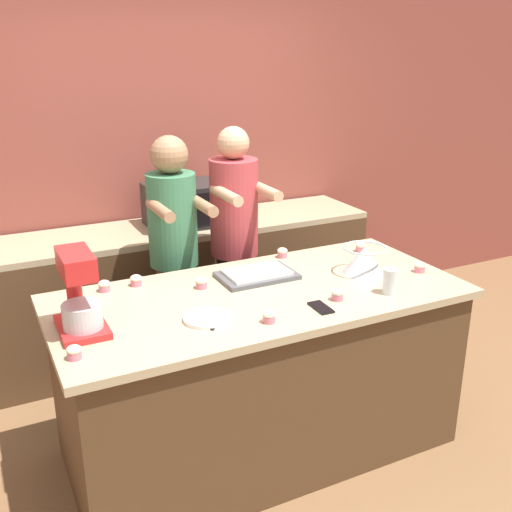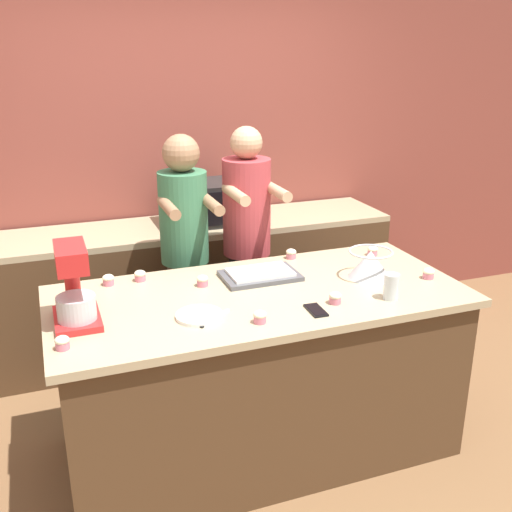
{
  "view_description": "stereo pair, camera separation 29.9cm",
  "coord_description": "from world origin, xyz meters",
  "views": [
    {
      "loc": [
        -1.25,
        -2.47,
        2.1
      ],
      "look_at": [
        0.0,
        0.05,
        1.1
      ],
      "focal_mm": 42.0,
      "sensor_mm": 36.0,
      "label": 1
    },
    {
      "loc": [
        -0.98,
        -2.59,
        2.1
      ],
      "look_at": [
        0.0,
        0.05,
        1.1
      ],
      "focal_mm": 42.0,
      "sensor_mm": 36.0,
      "label": 2
    }
  ],
  "objects": [
    {
      "name": "stand_mixer",
      "position": [
        -0.88,
        -0.03,
        1.08
      ],
      "size": [
        0.2,
        0.3,
        0.37
      ],
      "color": "red",
      "rests_on": "island_counter"
    },
    {
      "name": "cupcake_4",
      "position": [
        -0.24,
        0.19,
        0.95
      ],
      "size": [
        0.06,
        0.06,
        0.06
      ],
      "color": "#D17084",
      "rests_on": "island_counter"
    },
    {
      "name": "cupcake_6",
      "position": [
        -0.12,
        -0.32,
        0.95
      ],
      "size": [
        0.06,
        0.06,
        0.06
      ],
      "color": "#D17084",
      "rests_on": "island_counter"
    },
    {
      "name": "back_counter",
      "position": [
        0.0,
        1.31,
        0.46
      ],
      "size": [
        2.8,
        0.6,
        0.92
      ],
      "color": "#4C331E",
      "rests_on": "ground_plane"
    },
    {
      "name": "cupcake_8",
      "position": [
        -0.7,
        0.37,
        0.95
      ],
      "size": [
        0.06,
        0.06,
        0.06
      ],
      "color": "#D17084",
      "rests_on": "island_counter"
    },
    {
      "name": "drinking_glass",
      "position": [
        0.58,
        -0.3,
        0.98
      ],
      "size": [
        0.07,
        0.07,
        0.13
      ],
      "color": "silver",
      "rests_on": "island_counter"
    },
    {
      "name": "baking_tray",
      "position": [
        0.07,
        0.19,
        0.94
      ],
      "size": [
        0.41,
        0.26,
        0.04
      ],
      "color": "#4C4C51",
      "rests_on": "island_counter"
    },
    {
      "name": "cupcake_5",
      "position": [
        0.91,
        -0.13,
        0.95
      ],
      "size": [
        0.06,
        0.06,
        0.06
      ],
      "color": "#D17084",
      "rests_on": "island_counter"
    },
    {
      "name": "cupcake_2",
      "position": [
        0.35,
        0.41,
        0.95
      ],
      "size": [
        0.06,
        0.06,
        0.06
      ],
      "color": "#D17084",
      "rests_on": "island_counter"
    },
    {
      "name": "cupcake_7",
      "position": [
        0.83,
        0.29,
        0.95
      ],
      "size": [
        0.06,
        0.06,
        0.06
      ],
      "color": "#D17084",
      "rests_on": "island_counter"
    },
    {
      "name": "ground_plane",
      "position": [
        0.0,
        0.0,
        0.0
      ],
      "size": [
        16.0,
        16.0,
        0.0
      ],
      "primitive_type": "plane",
      "color": "brown"
    },
    {
      "name": "island_counter",
      "position": [
        0.0,
        0.0,
        0.46
      ],
      "size": [
        2.08,
        0.95,
        0.92
      ],
      "color": "#4C331E",
      "rests_on": "ground_plane"
    },
    {
      "name": "cell_phone",
      "position": [
        0.17,
        -0.3,
        0.93
      ],
      "size": [
        0.08,
        0.15,
        0.01
      ],
      "color": "black",
      "rests_on": "island_counter"
    },
    {
      "name": "mixing_bowl",
      "position": [
        0.63,
        -0.01,
        1.0
      ],
      "size": [
        0.24,
        0.24,
        0.15
      ],
      "color": "#BCBCC1",
      "rests_on": "island_counter"
    },
    {
      "name": "back_wall",
      "position": [
        0.0,
        1.66,
        1.35
      ],
      "size": [
        10.0,
        0.06,
        2.7
      ],
      "color": "brown",
      "rests_on": "ground_plane"
    },
    {
      "name": "cupcake_3",
      "position": [
        0.3,
        -0.25,
        0.95
      ],
      "size": [
        0.06,
        0.06,
        0.06
      ],
      "color": "#D17084",
      "rests_on": "island_counter"
    },
    {
      "name": "microwave_oven",
      "position": [
        0.07,
        1.3,
        1.06
      ],
      "size": [
        0.5,
        0.38,
        0.29
      ],
      "color": "black",
      "rests_on": "back_counter"
    },
    {
      "name": "knife",
      "position": [
        -0.31,
        -0.22,
        0.92
      ],
      "size": [
        0.18,
        0.15,
        0.01
      ],
      "color": "#BCBCC1",
      "rests_on": "island_counter"
    },
    {
      "name": "small_plate",
      "position": [
        -0.36,
        -0.17,
        0.93
      ],
      "size": [
        0.22,
        0.22,
        0.02
      ],
      "color": "white",
      "rests_on": "island_counter"
    },
    {
      "name": "person_left",
      "position": [
        -0.2,
        0.75,
        0.87
      ],
      "size": [
        0.31,
        0.48,
        1.62
      ],
      "color": "brown",
      "rests_on": "ground_plane"
    },
    {
      "name": "cupcake_0",
      "position": [
        -0.53,
        0.37,
        0.95
      ],
      "size": [
        0.06,
        0.06,
        0.06
      ],
      "color": "#D17084",
      "rests_on": "island_counter"
    },
    {
      "name": "cupcake_1",
      "position": [
        -0.96,
        -0.27,
        0.95
      ],
      "size": [
        0.06,
        0.06,
        0.06
      ],
      "color": "#D17084",
      "rests_on": "island_counter"
    },
    {
      "name": "person_right",
      "position": [
        0.2,
        0.75,
        0.88
      ],
      "size": [
        0.31,
        0.49,
        1.65
      ],
      "color": "#232328",
      "rests_on": "ground_plane"
    }
  ]
}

